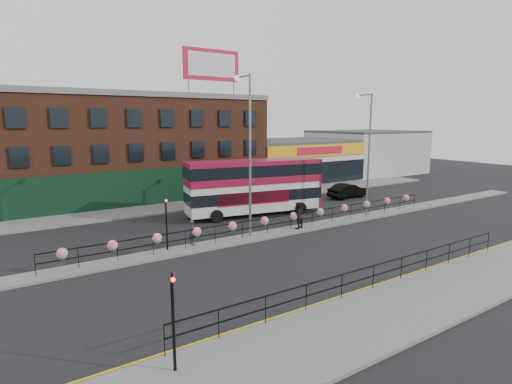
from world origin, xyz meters
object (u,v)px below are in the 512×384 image
double_decker_bus (255,182)px  pedestrian_a (192,232)px  lamp_column_east (367,144)px  car (348,191)px  lamp_column_west (248,142)px  pedestrian_b (298,215)px

double_decker_bus → pedestrian_a: bearing=-146.9°
lamp_column_east → car: bearing=53.7°
car → lamp_column_west: (-15.92, -6.38, 5.68)m
car → lamp_column_east: 9.55m
double_decker_bus → pedestrian_b: bearing=-90.2°
car → pedestrian_a: (-20.00, -6.35, 0.21)m
double_decker_bus → car: double_decker_bus is taller
pedestrian_a → pedestrian_b: size_ratio=0.83×
pedestrian_a → lamp_column_west: lamp_column_west is taller
car → double_decker_bus: bearing=93.3°
lamp_column_west → lamp_column_east: bearing=-0.4°
double_decker_bus → pedestrian_a: size_ratio=7.27×
car → lamp_column_east: (-4.75, -6.45, 5.20)m
double_decker_bus → pedestrian_a: double_decker_bus is taller
pedestrian_a → lamp_column_west: (4.08, -0.03, 5.47)m
pedestrian_a → lamp_column_east: lamp_column_east is taller
car → pedestrian_b: 13.89m
pedestrian_b → lamp_column_west: 6.58m
pedestrian_b → car: bearing=-167.8°
lamp_column_west → lamp_column_east: size_ratio=1.08×
pedestrian_b → pedestrian_a: bearing=-21.4°
pedestrian_b → lamp_column_east: bearing=165.8°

